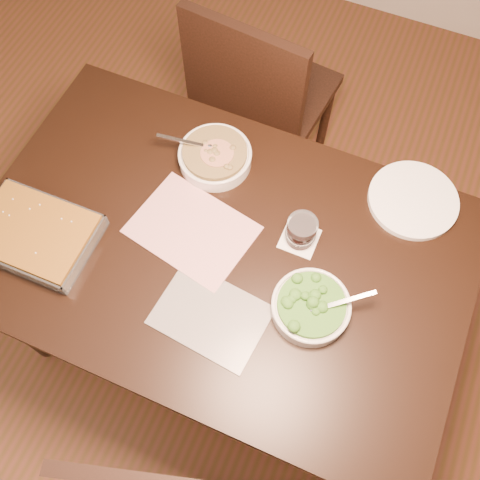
# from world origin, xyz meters

# --- Properties ---
(ground) EXTENTS (4.00, 4.00, 0.00)m
(ground) POSITION_xyz_m (0.00, 0.00, 0.00)
(ground) COLOR #4B3015
(ground) RESTS_ON ground
(table) EXTENTS (1.40, 0.90, 0.75)m
(table) POSITION_xyz_m (0.00, 0.00, 0.65)
(table) COLOR black
(table) RESTS_ON ground
(magazine_a) EXTENTS (0.37, 0.31, 0.01)m
(magazine_a) POSITION_xyz_m (-0.10, 0.02, 0.75)
(magazine_a) COLOR #B0324B
(magazine_a) RESTS_ON table
(magazine_b) EXTENTS (0.31, 0.23, 0.01)m
(magazine_b) POSITION_xyz_m (0.06, -0.19, 0.75)
(magazine_b) COLOR #222229
(magazine_b) RESTS_ON table
(coaster) EXTENTS (0.10, 0.10, 0.00)m
(coaster) POSITION_xyz_m (0.20, 0.11, 0.75)
(coaster) COLOR white
(coaster) RESTS_ON table
(stew_bowl) EXTENTS (0.24, 0.22, 0.09)m
(stew_bowl) POSITION_xyz_m (-0.13, 0.26, 0.78)
(stew_bowl) COLOR silver
(stew_bowl) RESTS_ON table
(broccoli_bowl) EXTENTS (0.22, 0.21, 0.08)m
(broccoli_bowl) POSITION_xyz_m (0.30, -0.08, 0.78)
(broccoli_bowl) COLOR silver
(broccoli_bowl) RESTS_ON table
(baking_dish) EXTENTS (0.33, 0.24, 0.06)m
(baking_dish) POSITION_xyz_m (-0.48, -0.18, 0.78)
(baking_dish) COLOR silver
(baking_dish) RESTS_ON table
(wine_tumbler) EXTENTS (0.08, 0.08, 0.09)m
(wine_tumbler) POSITION_xyz_m (0.20, 0.11, 0.80)
(wine_tumbler) COLOR black
(wine_tumbler) RESTS_ON coaster
(dinner_plate) EXTENTS (0.26, 0.26, 0.02)m
(dinner_plate) POSITION_xyz_m (0.46, 0.36, 0.76)
(dinner_plate) COLOR white
(dinner_plate) RESTS_ON table
(chair_far) EXTENTS (0.50, 0.50, 0.96)m
(chair_far) POSITION_xyz_m (-0.17, 0.72, 0.54)
(chair_far) COLOR black
(chair_far) RESTS_ON ground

